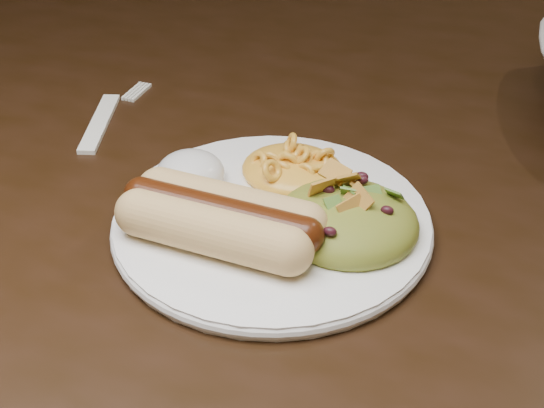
% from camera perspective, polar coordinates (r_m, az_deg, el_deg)
% --- Properties ---
extents(table, '(1.60, 0.90, 0.75)m').
position_cam_1_polar(table, '(0.74, -2.40, 0.58)').
color(table, black).
rests_on(table, floor).
extents(plate, '(0.29, 0.29, 0.01)m').
position_cam_1_polar(plate, '(0.54, 0.00, -1.38)').
color(plate, white).
rests_on(plate, table).
extents(hotdog, '(0.12, 0.07, 0.03)m').
position_cam_1_polar(hotdog, '(0.50, -3.88, -1.04)').
color(hotdog, '#D8BE6C').
rests_on(hotdog, plate).
extents(mac_and_cheese, '(0.08, 0.08, 0.03)m').
position_cam_1_polar(mac_and_cheese, '(0.57, 1.59, 3.50)').
color(mac_and_cheese, orange).
rests_on(mac_and_cheese, plate).
extents(sour_cream, '(0.06, 0.06, 0.03)m').
position_cam_1_polar(sour_cream, '(0.56, -6.21, 2.95)').
color(sour_cream, silver).
rests_on(sour_cream, plate).
extents(taco_salad, '(0.10, 0.09, 0.04)m').
position_cam_1_polar(taco_salad, '(0.51, 5.72, -0.45)').
color(taco_salad, '#9F671E').
rests_on(taco_salad, plate).
extents(fork, '(0.07, 0.15, 0.00)m').
position_cam_1_polar(fork, '(0.68, -12.85, 5.98)').
color(fork, white).
rests_on(fork, table).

